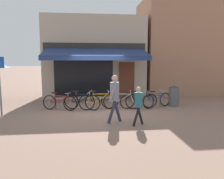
{
  "coord_description": "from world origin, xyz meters",
  "views": [
    {
      "loc": [
        -0.5,
        -9.48,
        2.2
      ],
      "look_at": [
        0.45,
        -0.91,
        1.05
      ],
      "focal_mm": 35.0,
      "sensor_mm": 36.0,
      "label": 1
    }
  ],
  "objects_px": {
    "pedestrian_adult": "(115,93)",
    "litter_bin": "(174,96)",
    "bicycle_green": "(139,101)",
    "pedestrian_child": "(138,102)",
    "bicycle_red": "(60,102)",
    "bicycle_blue": "(157,100)",
    "bicycle_black": "(82,101)",
    "bicycle_orange": "(99,101)",
    "bicycle_silver": "(121,101)"
  },
  "relations": [
    {
      "from": "litter_bin",
      "to": "pedestrian_adult",
      "type": "bearing_deg",
      "value": -141.98
    },
    {
      "from": "pedestrian_adult",
      "to": "litter_bin",
      "type": "distance_m",
      "value": 4.1
    },
    {
      "from": "bicycle_red",
      "to": "pedestrian_adult",
      "type": "xyz_separation_m",
      "value": [
        2.2,
        -2.21,
        0.7
      ]
    },
    {
      "from": "bicycle_orange",
      "to": "pedestrian_child",
      "type": "bearing_deg",
      "value": -71.73
    },
    {
      "from": "pedestrian_adult",
      "to": "pedestrian_child",
      "type": "height_order",
      "value": "pedestrian_adult"
    },
    {
      "from": "bicycle_silver",
      "to": "pedestrian_adult",
      "type": "distance_m",
      "value": 2.28
    },
    {
      "from": "pedestrian_child",
      "to": "litter_bin",
      "type": "distance_m",
      "value": 3.82
    },
    {
      "from": "bicycle_silver",
      "to": "bicycle_blue",
      "type": "xyz_separation_m",
      "value": [
        1.74,
        0.16,
        -0.02
      ]
    },
    {
      "from": "bicycle_blue",
      "to": "pedestrian_adult",
      "type": "distance_m",
      "value": 3.3
    },
    {
      "from": "bicycle_red",
      "to": "bicycle_orange",
      "type": "xyz_separation_m",
      "value": [
        1.75,
        -0.12,
        0.03
      ]
    },
    {
      "from": "pedestrian_adult",
      "to": "litter_bin",
      "type": "bearing_deg",
      "value": 32.52
    },
    {
      "from": "bicycle_green",
      "to": "bicycle_silver",
      "type": "bearing_deg",
      "value": 175.51
    },
    {
      "from": "bicycle_green",
      "to": "pedestrian_adult",
      "type": "height_order",
      "value": "pedestrian_adult"
    },
    {
      "from": "bicycle_silver",
      "to": "bicycle_red",
      "type": "bearing_deg",
      "value": -170.15
    },
    {
      "from": "bicycle_black",
      "to": "bicycle_green",
      "type": "xyz_separation_m",
      "value": [
        2.59,
        -0.02,
        -0.01
      ]
    },
    {
      "from": "bicycle_orange",
      "to": "bicycle_green",
      "type": "bearing_deg",
      "value": -7.21
    },
    {
      "from": "bicycle_silver",
      "to": "pedestrian_child",
      "type": "xyz_separation_m",
      "value": [
        0.22,
        -2.53,
        0.43
      ]
    },
    {
      "from": "bicycle_red",
      "to": "bicycle_blue",
      "type": "xyz_separation_m",
      "value": [
        4.49,
        0.06,
        0.01
      ]
    },
    {
      "from": "bicycle_orange",
      "to": "bicycle_blue",
      "type": "height_order",
      "value": "bicycle_orange"
    },
    {
      "from": "bicycle_black",
      "to": "bicycle_orange",
      "type": "xyz_separation_m",
      "value": [
        0.77,
        -0.03,
        0.0
      ]
    },
    {
      "from": "bicycle_silver",
      "to": "pedestrian_adult",
      "type": "height_order",
      "value": "pedestrian_adult"
    },
    {
      "from": "bicycle_black",
      "to": "pedestrian_adult",
      "type": "distance_m",
      "value": 2.53
    },
    {
      "from": "bicycle_blue",
      "to": "pedestrian_child",
      "type": "height_order",
      "value": "pedestrian_child"
    },
    {
      "from": "bicycle_red",
      "to": "pedestrian_adult",
      "type": "height_order",
      "value": "pedestrian_adult"
    },
    {
      "from": "bicycle_black",
      "to": "bicycle_silver",
      "type": "bearing_deg",
      "value": 21.68
    },
    {
      "from": "bicycle_black",
      "to": "bicycle_silver",
      "type": "xyz_separation_m",
      "value": [
        1.76,
        -0.0,
        -0.0
      ]
    },
    {
      "from": "bicycle_black",
      "to": "pedestrian_adult",
      "type": "bearing_deg",
      "value": -38.26
    },
    {
      "from": "bicycle_green",
      "to": "pedestrian_child",
      "type": "distance_m",
      "value": 2.63
    },
    {
      "from": "bicycle_red",
      "to": "pedestrian_adult",
      "type": "relative_size",
      "value": 0.93
    },
    {
      "from": "bicycle_orange",
      "to": "litter_bin",
      "type": "bearing_deg",
      "value": -1.04
    },
    {
      "from": "pedestrian_child",
      "to": "bicycle_red",
      "type": "bearing_deg",
      "value": 132.82
    },
    {
      "from": "bicycle_silver",
      "to": "bicycle_blue",
      "type": "distance_m",
      "value": 1.75
    },
    {
      "from": "pedestrian_adult",
      "to": "pedestrian_child",
      "type": "distance_m",
      "value": 0.9
    },
    {
      "from": "bicycle_red",
      "to": "bicycle_blue",
      "type": "height_order",
      "value": "bicycle_blue"
    },
    {
      "from": "bicycle_red",
      "to": "pedestrian_adult",
      "type": "distance_m",
      "value": 3.2
    },
    {
      "from": "pedestrian_adult",
      "to": "bicycle_blue",
      "type": "bearing_deg",
      "value": 39.35
    },
    {
      "from": "bicycle_orange",
      "to": "bicycle_silver",
      "type": "distance_m",
      "value": 1.0
    },
    {
      "from": "bicycle_blue",
      "to": "bicycle_orange",
      "type": "bearing_deg",
      "value": 156.7
    },
    {
      "from": "pedestrian_child",
      "to": "pedestrian_adult",
      "type": "bearing_deg",
      "value": 145.5
    },
    {
      "from": "bicycle_green",
      "to": "litter_bin",
      "type": "height_order",
      "value": "litter_bin"
    },
    {
      "from": "pedestrian_adult",
      "to": "pedestrian_child",
      "type": "relative_size",
      "value": 1.27
    },
    {
      "from": "bicycle_black",
      "to": "litter_bin",
      "type": "xyz_separation_m",
      "value": [
        4.42,
        0.39,
        0.12
      ]
    },
    {
      "from": "bicycle_red",
      "to": "pedestrian_child",
      "type": "distance_m",
      "value": 3.99
    },
    {
      "from": "pedestrian_child",
      "to": "litter_bin",
      "type": "height_order",
      "value": "pedestrian_child"
    },
    {
      "from": "bicycle_orange",
      "to": "pedestrian_adult",
      "type": "bearing_deg",
      "value": -85.32
    },
    {
      "from": "bicycle_red",
      "to": "bicycle_black",
      "type": "bearing_deg",
      "value": 15.62
    },
    {
      "from": "litter_bin",
      "to": "bicycle_orange",
      "type": "bearing_deg",
      "value": -173.54
    },
    {
      "from": "bicycle_silver",
      "to": "bicycle_green",
      "type": "xyz_separation_m",
      "value": [
        0.82,
        -0.01,
        -0.01
      ]
    },
    {
      "from": "bicycle_orange",
      "to": "bicycle_blue",
      "type": "relative_size",
      "value": 1.14
    },
    {
      "from": "bicycle_green",
      "to": "pedestrian_adult",
      "type": "bearing_deg",
      "value": -126.63
    }
  ]
}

